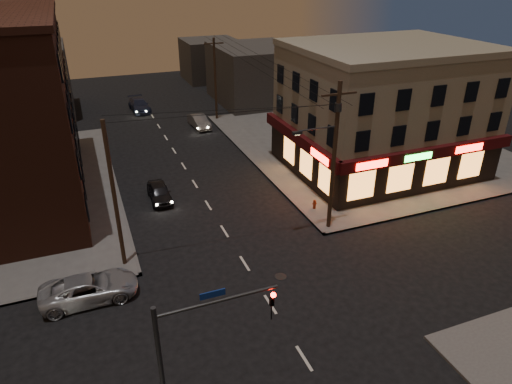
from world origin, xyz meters
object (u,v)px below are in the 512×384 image
sedan_far (139,105)px  fire_hydrant (314,204)px  sedan_mid (199,121)px  suv_cross (89,288)px  sedan_near (159,192)px

sedan_far → fire_hydrant: bearing=-78.6°
sedan_mid → sedan_far: size_ratio=0.84×
suv_cross → sedan_far: size_ratio=1.01×
sedan_near → fire_hydrant: 11.81m
suv_cross → sedan_mid: 28.99m
suv_cross → sedan_near: bearing=-29.7°
sedan_near → fire_hydrant: size_ratio=5.48×
suv_cross → sedan_mid: bearing=-27.3°
suv_cross → sedan_mid: (13.04, 25.89, -0.01)m
suv_cross → sedan_near: (5.68, 10.17, -0.05)m
sedan_far → suv_cross: bearing=-106.4°
sedan_mid → sedan_far: (-5.20, 8.81, 0.03)m
sedan_far → sedan_mid: bearing=-63.1°
suv_cross → fire_hydrant: suv_cross is taller
suv_cross → sedan_far: 35.58m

